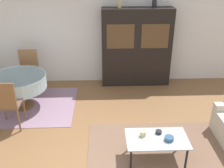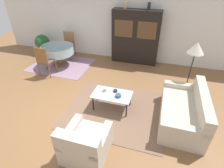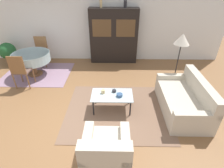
{
  "view_description": "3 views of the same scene",
  "coord_description": "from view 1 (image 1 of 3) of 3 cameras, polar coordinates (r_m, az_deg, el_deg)",
  "views": [
    {
      "loc": [
        0.04,
        -2.9,
        3.06
      ],
      "look_at": [
        0.2,
        1.4,
        0.95
      ],
      "focal_mm": 42.0,
      "sensor_mm": 36.0,
      "label": 1
    },
    {
      "loc": [
        1.92,
        -2.98,
        3.06
      ],
      "look_at": [
        0.88,
        0.44,
        0.75
      ],
      "focal_mm": 28.0,
      "sensor_mm": 36.0,
      "label": 2
    },
    {
      "loc": [
        0.95,
        -2.99,
        2.87
      ],
      "look_at": [
        0.88,
        0.44,
        0.75
      ],
      "focal_mm": 28.0,
      "sensor_mm": 36.0,
      "label": 3
    }
  ],
  "objects": [
    {
      "name": "dining_table",
      "position": [
        5.98,
        -19.62,
        0.37
      ],
      "size": [
        1.17,
        1.17,
        0.76
      ],
      "color": "brown",
      "rests_on": "dining_rug"
    },
    {
      "name": "dining_rug",
      "position": [
        6.26,
        -18.21,
        -4.54
      ],
      "size": [
        2.2,
        1.74,
        0.01
      ],
      "color": "gray",
      "rests_on": "ground_plane"
    },
    {
      "name": "wall_back",
      "position": [
        6.75,
        -2.46,
        11.42
      ],
      "size": [
        10.0,
        0.06,
        2.7
      ],
      "color": "white",
      "rests_on": "ground_plane"
    },
    {
      "name": "dining_chair_far",
      "position": [
        6.7,
        -17.74,
        3.17
      ],
      "size": [
        0.44,
        0.44,
        1.03
      ],
      "rotation": [
        0.0,
        0.0,
        3.14
      ],
      "color": "brown",
      "rests_on": "dining_rug"
    },
    {
      "name": "dining_chair_near",
      "position": [
        5.31,
        -21.91,
        -3.7
      ],
      "size": [
        0.44,
        0.44,
        1.03
      ],
      "color": "brown",
      "rests_on": "dining_rug"
    },
    {
      "name": "bowl_small",
      "position": [
        4.41,
        10.12,
        -10.25
      ],
      "size": [
        0.1,
        0.1,
        0.05
      ],
      "color": "#232328",
      "rests_on": "coffee_table"
    },
    {
      "name": "vase_tall",
      "position": [
        6.37,
        1.69,
        17.51
      ],
      "size": [
        0.09,
        0.09,
        0.29
      ],
      "color": "tan",
      "rests_on": "display_cabinet"
    },
    {
      "name": "coffee_table",
      "position": [
        4.35,
        9.72,
        -12.03
      ],
      "size": [
        0.99,
        0.58,
        0.43
      ],
      "color": "black",
      "rests_on": "area_rug"
    },
    {
      "name": "vase_short",
      "position": [
        6.48,
        9.23,
        17.13
      ],
      "size": [
        0.11,
        0.11,
        0.24
      ],
      "color": "#232328",
      "rests_on": "display_cabinet"
    },
    {
      "name": "bowl",
      "position": [
        4.29,
        12.33,
        -11.53
      ],
      "size": [
        0.15,
        0.15,
        0.07
      ],
      "color": "#33517A",
      "rests_on": "coffee_table"
    },
    {
      "name": "cup",
      "position": [
        4.31,
        6.75,
        -10.68
      ],
      "size": [
        0.09,
        0.09,
        0.09
      ],
      "color": "tan",
      "rests_on": "coffee_table"
    },
    {
      "name": "display_cabinet",
      "position": [
        6.68,
        5.31,
        7.89
      ],
      "size": [
        1.73,
        0.39,
        1.96
      ],
      "color": "black",
      "rests_on": "ground_plane"
    },
    {
      "name": "area_rug",
      "position": [
        4.59,
        11.1,
        -16.16
      ],
      "size": [
        2.51,
        2.17,
        0.01
      ],
      "color": "brown",
      "rests_on": "ground_plane"
    }
  ]
}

